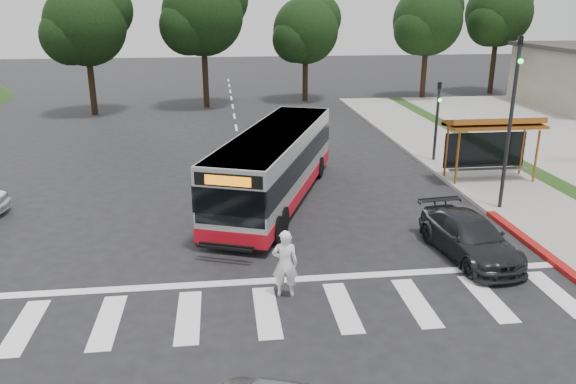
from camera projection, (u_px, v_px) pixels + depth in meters
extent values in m
plane|color=black|center=(254.00, 237.00, 19.21)|extent=(140.00, 140.00, 0.00)
cube|color=gray|center=(464.00, 162.00, 27.98)|extent=(4.00, 40.00, 0.12)
cube|color=#9E9991|center=(425.00, 163.00, 27.75)|extent=(0.30, 40.00, 0.15)
cube|color=maroon|center=(533.00, 245.00, 18.34)|extent=(0.32, 6.00, 0.15)
cube|color=silver|center=(267.00, 312.00, 14.50)|extent=(18.00, 2.60, 0.01)
cylinder|color=#944F18|center=(457.00, 159.00, 23.98)|extent=(0.10, 0.10, 2.30)
cylinder|color=#944F18|center=(536.00, 156.00, 24.40)|extent=(0.10, 0.10, 2.30)
cylinder|color=#944F18|center=(446.00, 152.00, 25.11)|extent=(0.10, 0.10, 2.30)
cylinder|color=#944F18|center=(522.00, 150.00, 25.52)|extent=(0.10, 0.10, 2.30)
cube|color=#944F18|center=(494.00, 125.00, 24.34)|extent=(4.20, 1.60, 0.12)
cube|color=#944F18|center=(494.00, 122.00, 24.34)|extent=(4.20, 1.32, 0.51)
cube|color=black|center=(485.00, 150.00, 25.30)|extent=(3.80, 0.06, 1.60)
cube|color=gray|center=(489.00, 169.00, 24.98)|extent=(3.60, 0.40, 0.08)
cylinder|color=black|center=(510.00, 127.00, 20.69)|extent=(0.14, 0.14, 6.50)
imported|color=black|center=(519.00, 51.00, 19.82)|extent=(0.16, 0.20, 1.00)
sphere|color=#19E533|center=(521.00, 61.00, 19.76)|extent=(0.18, 0.18, 0.18)
cylinder|color=black|center=(437.00, 123.00, 27.68)|extent=(0.14, 0.14, 4.00)
imported|color=black|center=(439.00, 92.00, 27.20)|extent=(0.16, 0.20, 1.00)
sphere|color=#19E533|center=(440.00, 100.00, 27.14)|extent=(0.18, 0.18, 0.18)
cylinder|color=black|center=(424.00, 71.00, 46.67)|extent=(0.44, 0.44, 4.40)
sphere|color=black|center=(428.00, 21.00, 45.40)|extent=(5.60, 5.60, 5.60)
sphere|color=black|center=(438.00, 8.00, 46.00)|extent=(4.20, 4.20, 4.20)
sphere|color=black|center=(418.00, 30.00, 44.85)|extent=(3.92, 3.92, 3.92)
cylinder|color=black|center=(493.00, 66.00, 49.32)|extent=(0.44, 0.44, 4.84)
sphere|color=black|center=(499.00, 13.00, 47.92)|extent=(5.60, 5.60, 5.60)
sphere|color=black|center=(508.00, 0.00, 48.49)|extent=(4.20, 4.20, 4.20)
sphere|color=black|center=(491.00, 23.00, 47.40)|extent=(3.92, 3.92, 3.92)
cylinder|color=black|center=(205.00, 75.00, 42.68)|extent=(0.44, 0.44, 4.84)
sphere|color=black|center=(203.00, 15.00, 41.28)|extent=(6.00, 6.00, 6.00)
sphere|color=black|center=(188.00, 26.00, 40.70)|extent=(4.20, 4.20, 4.20)
cylinder|color=black|center=(305.00, 76.00, 45.62)|extent=(0.44, 0.44, 3.96)
sphere|color=black|center=(306.00, 31.00, 44.48)|extent=(5.20, 5.20, 5.20)
sphere|color=black|center=(317.00, 18.00, 45.05)|extent=(3.90, 3.90, 3.90)
sphere|color=black|center=(295.00, 39.00, 43.96)|extent=(3.64, 3.64, 3.64)
cylinder|color=black|center=(92.00, 83.00, 39.95)|extent=(0.44, 0.44, 4.40)
sphere|color=black|center=(85.00, 25.00, 38.68)|extent=(5.60, 5.60, 5.60)
sphere|color=black|center=(103.00, 10.00, 39.28)|extent=(4.20, 4.20, 4.20)
sphere|color=black|center=(69.00, 36.00, 38.13)|extent=(3.92, 3.92, 3.92)
imported|color=white|center=(285.00, 264.00, 15.03)|extent=(0.74, 0.53, 1.91)
imported|color=#212427|center=(470.00, 237.00, 17.53)|extent=(2.26, 4.58, 1.28)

